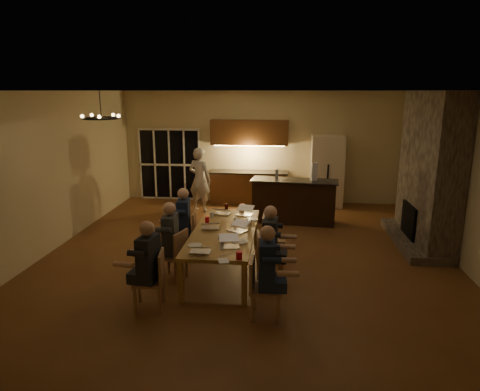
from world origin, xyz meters
name	(u,v)px	position (x,y,z in m)	size (l,w,h in m)	color
floor	(246,257)	(0.00, 0.00, 0.00)	(9.00, 9.00, 0.00)	brown
back_wall	(260,147)	(0.00, 4.52, 1.60)	(8.00, 0.04, 3.20)	#C9BD8E
left_wall	(45,174)	(-4.02, 0.00, 1.60)	(0.04, 9.00, 3.20)	#C9BD8E
right_wall	(470,182)	(4.02, 0.00, 1.60)	(0.04, 9.00, 3.20)	#C9BD8E
ceiling	(247,90)	(0.00, 0.00, 3.22)	(8.00, 9.00, 0.04)	white
french_doors	(170,165)	(-2.70, 4.47, 1.05)	(1.86, 0.08, 2.10)	black
fireplace	(430,170)	(3.70, 1.20, 1.60)	(0.58, 2.50, 3.20)	#716559
kitchenette	(249,163)	(-0.30, 4.20, 1.20)	(2.24, 0.68, 2.40)	brown
refrigerator	(327,171)	(1.90, 4.15, 1.00)	(0.90, 0.68, 2.00)	beige
dining_table	(224,250)	(-0.35, -0.61, 0.38)	(1.10, 2.81, 0.75)	#A78043
bar_island	(294,201)	(0.96, 2.45, 0.54)	(2.10, 0.68, 1.08)	black
chair_left_near	(149,280)	(-1.28, -2.16, 0.45)	(0.44, 0.44, 0.89)	#A27551
chair_left_mid	(172,255)	(-1.20, -1.12, 0.45)	(0.44, 0.44, 0.89)	#A27551
chair_left_far	(184,234)	(-1.24, 0.00, 0.45)	(0.44, 0.44, 0.89)	#A27551
chair_right_near	(266,289)	(0.48, -2.24, 0.45)	(0.44, 0.44, 0.89)	#A27551
chair_right_mid	(270,258)	(0.50, -1.10, 0.45)	(0.44, 0.44, 0.89)	#A27551
chair_right_far	(274,238)	(0.54, -0.06, 0.45)	(0.44, 0.44, 0.89)	#A27551
person_left_near	(149,266)	(-1.25, -2.18, 0.69)	(0.60, 0.60, 1.38)	#1F2328
person_right_near	(267,272)	(0.49, -2.22, 0.69)	(0.60, 0.60, 1.38)	#1B2643
person_left_mid	(171,241)	(-1.21, -1.10, 0.69)	(0.60, 0.60, 1.38)	#32383B
person_right_mid	(270,246)	(0.49, -1.15, 0.69)	(0.60, 0.60, 1.38)	#1F2328
person_left_far	(184,222)	(-1.23, -0.02, 0.69)	(0.60, 0.60, 1.38)	#1B2643
standing_person	(200,180)	(-1.55, 3.21, 0.87)	(0.64, 0.42, 1.75)	silver
chandelier	(101,118)	(-2.39, -0.86, 2.75)	(0.64, 0.64, 0.03)	black
laptop_a	(200,245)	(-0.57, -1.70, 0.86)	(0.32, 0.28, 0.23)	silver
laptop_b	(229,241)	(-0.15, -1.44, 0.86)	(0.32, 0.28, 0.23)	silver
laptop_c	(210,222)	(-0.62, -0.51, 0.86)	(0.32, 0.28, 0.23)	silver
laptop_d	(237,225)	(-0.11, -0.63, 0.86)	(0.32, 0.28, 0.23)	silver
laptop_e	(222,209)	(-0.54, 0.43, 0.86)	(0.32, 0.28, 0.23)	silver
laptop_f	(244,210)	(-0.08, 0.40, 0.86)	(0.32, 0.28, 0.23)	silver
mug_front	(220,237)	(-0.35, -1.13, 0.80)	(0.08, 0.08, 0.10)	silver
mug_mid	(236,220)	(-0.19, -0.13, 0.80)	(0.08, 0.08, 0.10)	silver
mug_back	(212,215)	(-0.71, 0.19, 0.80)	(0.09, 0.09, 0.10)	silver
redcup_near	(239,255)	(0.06, -1.93, 0.81)	(0.09, 0.09, 0.12)	red
redcup_mid	(207,220)	(-0.73, -0.22, 0.81)	(0.08, 0.08, 0.12)	red
redcup_far	(242,207)	(-0.16, 0.80, 0.81)	(0.10, 0.10, 0.12)	red
can_silver	(222,241)	(-0.28, -1.35, 0.81)	(0.07, 0.07, 0.12)	#B2B2B7
can_cola	(226,206)	(-0.50, 0.82, 0.81)	(0.07, 0.07, 0.12)	#3F0F0C
can_right	(250,223)	(0.08, -0.29, 0.81)	(0.07, 0.07, 0.12)	#B2B2B7
plate_near	(240,242)	(0.00, -1.19, 0.76)	(0.26, 0.26, 0.02)	silver
plate_left	(195,245)	(-0.71, -1.45, 0.76)	(0.22, 0.22, 0.02)	silver
plate_far	(252,219)	(0.10, 0.08, 0.76)	(0.23, 0.23, 0.02)	silver
notepad	(223,261)	(-0.16, -2.03, 0.76)	(0.15, 0.21, 0.01)	white
bar_bottle	(277,174)	(0.53, 2.53, 1.20)	(0.08, 0.08, 0.24)	#99999E
bar_blender	(314,171)	(1.42, 2.43, 1.30)	(0.14, 0.14, 0.44)	silver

